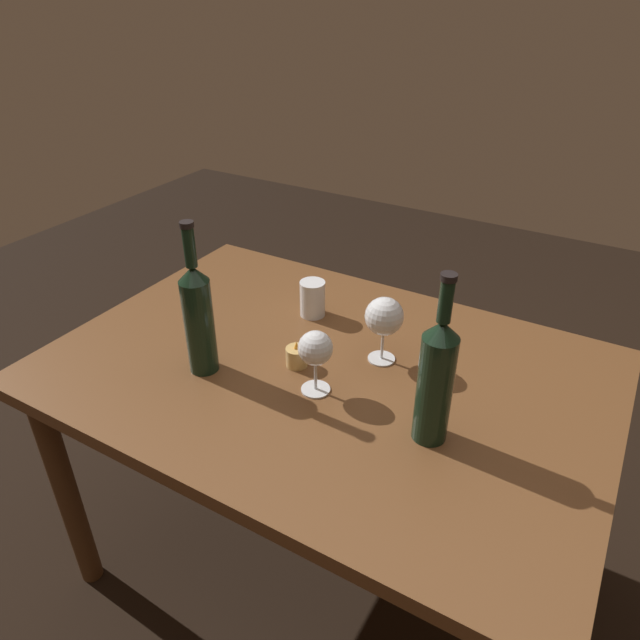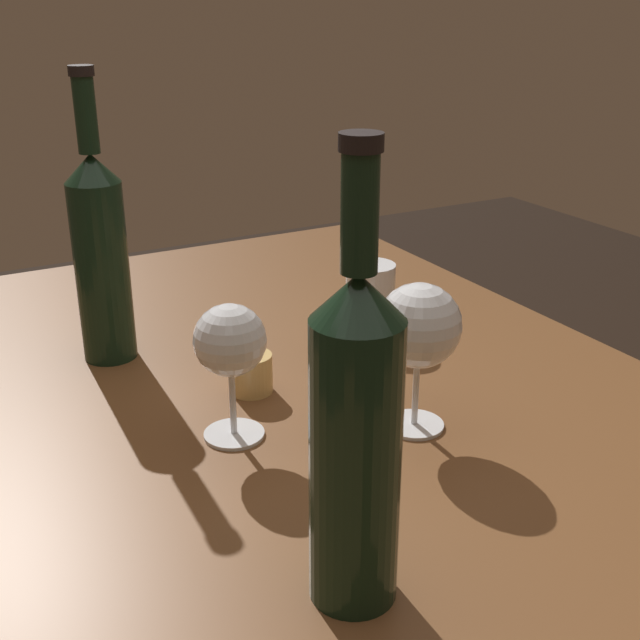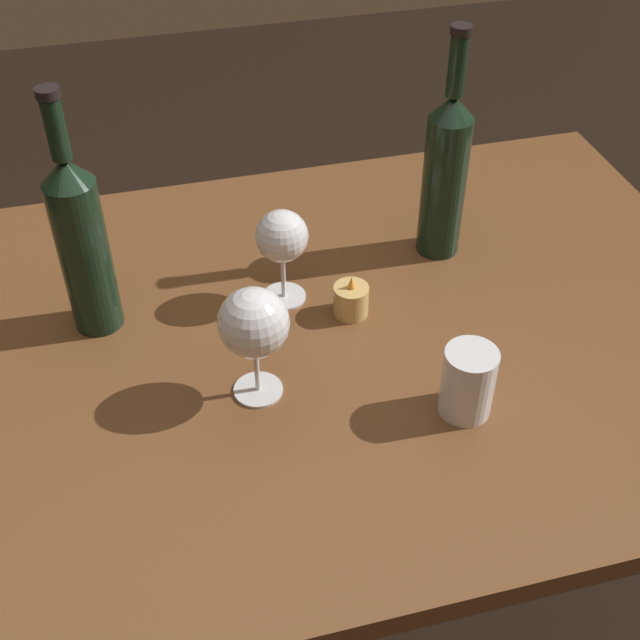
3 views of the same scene
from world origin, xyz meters
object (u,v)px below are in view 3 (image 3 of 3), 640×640
wine_glass_left (282,239)px  votive_candle (351,301)px  wine_bottle (445,171)px  water_tumbler (467,385)px  wine_glass_right (254,324)px  wine_bottle_second (82,241)px

wine_glass_left → votive_candle: wine_glass_left is taller
wine_bottle → water_tumbler: bearing=75.1°
wine_glass_right → wine_bottle: wine_bottle is taller
wine_bottle_second → votive_candle: 0.39m
wine_glass_right → wine_bottle: size_ratio=0.45×
wine_glass_right → wine_glass_left: bearing=-112.6°
water_tumbler → votive_candle: (0.09, -0.22, -0.02)m
wine_glass_right → water_tumbler: wine_glass_right is taller
wine_glass_left → votive_candle: bearing=145.7°
wine_glass_left → wine_bottle_second: size_ratio=0.42×
wine_bottle_second → water_tumbler: (-0.45, 0.30, -0.10)m
wine_glass_left → wine_bottle_second: bearing=-2.7°
wine_bottle → votive_candle: 0.25m
wine_glass_left → water_tumbler: bearing=122.1°
wine_bottle → water_tumbler: (0.09, 0.34, -0.10)m
wine_glass_right → wine_bottle_second: bearing=-44.9°
wine_glass_right → votive_candle: 0.23m
votive_candle → water_tumbler: bearing=111.9°
wine_bottle_second → water_tumbler: wine_bottle_second is taller
wine_glass_right → votive_candle: wine_glass_right is taller
wine_glass_left → wine_glass_right: 0.20m
wine_bottle → wine_glass_left: bearing=12.9°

